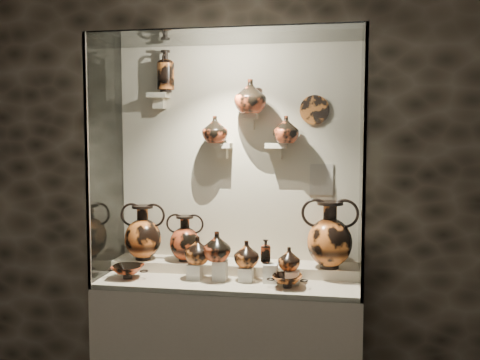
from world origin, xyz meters
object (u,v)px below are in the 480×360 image
(amphora_right, at_px, (330,235))
(lekythos_small, at_px, (266,250))
(amphora_mid, at_px, (185,238))
(ovoid_vase_b, at_px, (250,96))
(jug_a, at_px, (198,250))
(jug_b, at_px, (217,246))
(lekythos_tall, at_px, (166,69))
(jug_e, at_px, (289,259))
(jug_c, at_px, (247,254))
(ovoid_vase_c, at_px, (286,129))
(kylix_right, at_px, (287,280))
(amphora_left, at_px, (143,232))
(kylix_left, at_px, (128,270))
(ovoid_vase_a, at_px, (215,129))

(amphora_right, xyz_separation_m, lekythos_small, (-0.40, -0.15, -0.08))
(amphora_mid, bearing_deg, ovoid_vase_b, -11.68)
(jug_a, height_order, jug_b, jug_b)
(lekythos_tall, bearing_deg, jug_e, -10.51)
(lekythos_small, height_order, lekythos_tall, lekythos_tall)
(jug_c, bearing_deg, lekythos_small, -17.61)
(jug_c, xyz_separation_m, lekythos_small, (0.12, 0.00, 0.03))
(jug_a, relative_size, lekythos_small, 1.02)
(jug_a, bearing_deg, ovoid_vase_c, 12.48)
(jug_b, relative_size, kylix_right, 0.79)
(lekythos_small, bearing_deg, amphora_left, 165.97)
(amphora_mid, xyz_separation_m, lekythos_tall, (-0.15, 0.08, 1.17))
(amphora_right, xyz_separation_m, ovoid_vase_c, (-0.30, 0.09, 0.69))
(amphora_left, distance_m, kylix_right, 1.10)
(jug_c, xyz_separation_m, jug_e, (0.27, 0.00, -0.02))
(jug_a, xyz_separation_m, jug_e, (0.60, 0.01, -0.03))
(lekythos_small, relative_size, lekythos_tall, 0.53)
(kylix_left, bearing_deg, jug_e, -9.52)
(jug_b, bearing_deg, lekythos_tall, 138.21)
(jug_c, bearing_deg, lekythos_tall, 139.39)
(amphora_left, relative_size, lekythos_small, 2.21)
(kylix_right, bearing_deg, kylix_left, 163.33)
(jug_e, height_order, lekythos_tall, lekythos_tall)
(amphora_left, height_order, jug_a, amphora_left)
(amphora_left, relative_size, kylix_left, 1.46)
(jug_a, bearing_deg, lekythos_small, -10.41)
(kylix_right, bearing_deg, lekythos_small, 128.31)
(kylix_left, height_order, ovoid_vase_c, ovoid_vase_c)
(jug_b, xyz_separation_m, kylix_right, (0.46, -0.08, -0.18))
(ovoid_vase_b, bearing_deg, ovoid_vase_c, 14.82)
(amphora_left, xyz_separation_m, ovoid_vase_c, (0.99, 0.07, 0.72))
(lekythos_tall, relative_size, ovoid_vase_b, 1.44)
(lekythos_small, bearing_deg, lekythos_tall, 157.44)
(lekythos_small, bearing_deg, amphora_right, 16.91)
(jug_b, bearing_deg, amphora_left, 153.37)
(amphora_mid, xyz_separation_m, ovoid_vase_b, (0.45, 0.04, 0.97))
(jug_a, height_order, kylix_right, jug_a)
(kylix_left, distance_m, ovoid_vase_c, 1.41)
(lekythos_tall, bearing_deg, ovoid_vase_b, 1.70)
(amphora_right, xyz_separation_m, kylix_right, (-0.25, -0.26, -0.24))
(amphora_left, distance_m, ovoid_vase_a, 0.88)
(jug_b, relative_size, ovoid_vase_b, 0.84)
(ovoid_vase_b, bearing_deg, ovoid_vase_a, -174.74)
(ovoid_vase_b, xyz_separation_m, ovoid_vase_c, (0.24, 0.02, -0.22))
(amphora_right, xyz_separation_m, kylix_left, (-1.31, -0.22, -0.24))
(amphora_mid, relative_size, ovoid_vase_c, 1.74)
(amphora_left, xyz_separation_m, jug_e, (1.04, -0.17, -0.11))
(jug_a, height_order, ovoid_vase_a, ovoid_vase_a)
(kylix_right, bearing_deg, ovoid_vase_a, 132.07)
(amphora_right, distance_m, ovoid_vase_c, 0.75)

